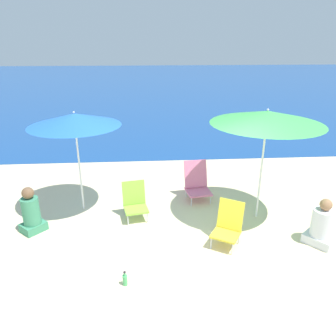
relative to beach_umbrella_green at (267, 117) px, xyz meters
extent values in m
plane|color=beige|center=(-1.55, -1.69, -2.05)|extent=(60.00, 60.00, 0.00)
cube|color=#19478C|center=(-1.55, 23.45, -2.05)|extent=(60.00, 40.00, 0.01)
cylinder|color=white|center=(0.00, 0.00, -1.09)|extent=(0.04, 0.04, 1.94)
cone|color=#47B756|center=(0.00, 0.00, 0.00)|extent=(2.08, 2.08, 0.24)
sphere|color=white|center=(0.00, 0.00, 0.14)|extent=(0.04, 0.04, 0.04)
cylinder|color=white|center=(-3.58, 0.59, -1.15)|extent=(0.04, 0.04, 1.82)
cone|color=blue|center=(-3.58, 0.59, -0.12)|extent=(1.80, 1.80, 0.24)
sphere|color=white|center=(-3.58, 0.59, 0.02)|extent=(0.04, 0.04, 0.04)
cylinder|color=silver|center=(-2.60, -0.16, -1.95)|extent=(0.02, 0.02, 0.22)
cylinder|color=silver|center=(-2.22, -0.09, -1.95)|extent=(0.02, 0.02, 0.22)
cylinder|color=silver|center=(-2.67, 0.21, -1.95)|extent=(0.02, 0.02, 0.22)
cylinder|color=silver|center=(-2.29, 0.28, -1.95)|extent=(0.02, 0.02, 0.22)
cube|color=#8ECC3D|center=(-2.45, 0.06, -1.82)|extent=(0.53, 0.51, 0.04)
cube|color=#8ECC3D|center=(-2.49, 0.28, -1.56)|extent=(0.47, 0.21, 0.48)
cylinder|color=silver|center=(-1.14, -1.03, -1.94)|extent=(0.02, 0.02, 0.22)
cylinder|color=silver|center=(-0.82, -1.23, -1.94)|extent=(0.02, 0.02, 0.22)
cylinder|color=silver|center=(-0.95, -0.72, -1.94)|extent=(0.02, 0.02, 0.22)
cylinder|color=silver|center=(-0.63, -0.92, -1.94)|extent=(0.02, 0.02, 0.22)
cube|color=yellow|center=(-0.88, -0.98, -1.81)|extent=(0.61, 0.60, 0.04)
cube|color=yellow|center=(-0.77, -0.79, -1.53)|extent=(0.46, 0.36, 0.52)
cylinder|color=silver|center=(-1.26, 0.55, -1.95)|extent=(0.02, 0.02, 0.20)
cylinder|color=silver|center=(-0.83, 0.61, -1.95)|extent=(0.02, 0.02, 0.20)
cylinder|color=silver|center=(-1.32, 0.99, -1.95)|extent=(0.02, 0.02, 0.20)
cylinder|color=silver|center=(-0.88, 1.04, -1.95)|extent=(0.02, 0.02, 0.20)
cube|color=pink|center=(-1.07, 0.80, -1.84)|extent=(0.58, 0.58, 0.04)
cube|color=pink|center=(-1.11, 1.05, -1.51)|extent=(0.54, 0.27, 0.61)
cube|color=silver|center=(0.81, -1.00, -1.97)|extent=(0.62, 0.63, 0.16)
cylinder|color=silver|center=(0.81, -1.00, -1.65)|extent=(0.37, 0.37, 0.50)
sphere|color=#9E704C|center=(0.81, -1.00, -1.29)|extent=(0.20, 0.20, 0.20)
cube|color=#3F8C66|center=(-4.37, -0.22, -1.97)|extent=(0.54, 0.54, 0.16)
cylinder|color=#3F8C66|center=(-4.37, -0.22, -1.64)|extent=(0.32, 0.32, 0.52)
sphere|color=brown|center=(-4.37, -0.22, -1.27)|extent=(0.22, 0.22, 0.22)
cylinder|color=#4CB266|center=(-2.58, -1.83, -1.97)|extent=(0.07, 0.07, 0.16)
cylinder|color=#4CB266|center=(-2.58, -1.83, -1.86)|extent=(0.03, 0.03, 0.05)
cylinder|color=black|center=(-2.58, -1.83, -1.83)|extent=(0.04, 0.04, 0.02)
camera|label=1|loc=(-2.22, -5.73, 1.31)|focal=35.00mm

